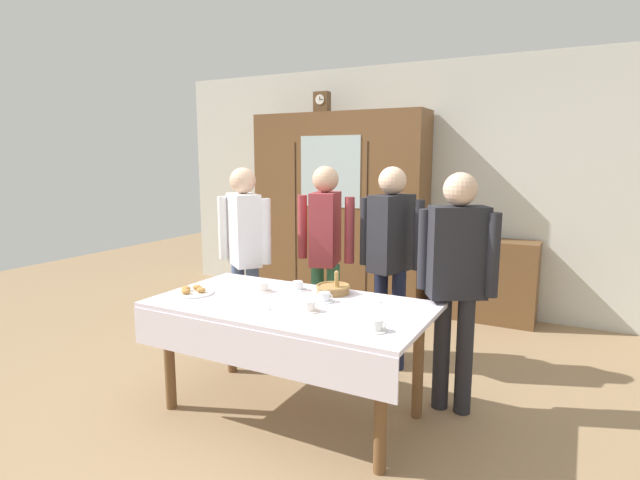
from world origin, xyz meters
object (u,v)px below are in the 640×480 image
at_px(person_by_cabinet, 457,270).
at_px(spoon_back_edge, 266,308).
at_px(wall_cabinet, 339,209).
at_px(mantel_clock, 322,102).
at_px(book_stack, 488,237).
at_px(tea_cup_near_left, 298,286).
at_px(bookshelf_low, 485,280).
at_px(person_near_right_end, 325,243).
at_px(tea_cup_near_right, 263,288).
at_px(tea_cup_far_right, 309,307).
at_px(bread_basket, 333,288).
at_px(pastry_plate, 193,292).
at_px(person_beside_shelf, 391,248).
at_px(spoon_mid_right, 238,283).
at_px(person_behind_table_right, 244,244).
at_px(tea_cup_mid_left, 324,298).
at_px(dining_table, 288,319).
at_px(spoon_far_right, 377,302).
at_px(tea_cup_front_edge, 376,326).

bearing_deg(person_by_cabinet, spoon_back_edge, -143.98).
height_order(wall_cabinet, mantel_clock, mantel_clock).
relative_size(book_stack, tea_cup_near_left, 1.54).
height_order(bookshelf_low, book_stack, book_stack).
bearing_deg(book_stack, person_near_right_end, -122.63).
relative_size(bookshelf_low, tea_cup_near_right, 7.74).
bearing_deg(tea_cup_far_right, bread_basket, 97.00).
bearing_deg(tea_cup_far_right, bookshelf_low, 78.02).
relative_size(book_stack, pastry_plate, 0.72).
relative_size(person_near_right_end, person_by_cabinet, 1.01).
relative_size(mantel_clock, person_beside_shelf, 0.15).
xyz_separation_m(mantel_clock, spoon_mid_right, (0.51, -2.31, -1.54)).
xyz_separation_m(spoon_mid_right, spoon_back_edge, (0.55, -0.44, 0.00)).
height_order(wall_cabinet, bread_basket, wall_cabinet).
distance_m(tea_cup_far_right, person_behind_table_right, 1.33).
bearing_deg(tea_cup_mid_left, tea_cup_near_right, 177.50).
bearing_deg(spoon_mid_right, tea_cup_mid_left, -9.38).
xyz_separation_m(bookshelf_low, person_by_cabinet, (0.16, -2.07, 0.54)).
bearing_deg(wall_cabinet, bookshelf_low, 1.73).
relative_size(tea_cup_near_right, spoon_back_edge, 1.09).
distance_m(dining_table, person_by_cabinet, 1.13).
height_order(bookshelf_low, pastry_plate, bookshelf_low).
bearing_deg(mantel_clock, person_near_right_end, -61.28).
height_order(tea_cup_near_left, pastry_plate, tea_cup_near_left).
height_order(wall_cabinet, tea_cup_near_right, wall_cabinet).
height_order(pastry_plate, person_behind_table_right, person_behind_table_right).
relative_size(wall_cabinet, mantel_clock, 9.07).
bearing_deg(dining_table, tea_cup_near_right, 150.79).
distance_m(dining_table, person_behind_table_right, 1.16).
bearing_deg(wall_cabinet, tea_cup_near_left, -70.97).
relative_size(tea_cup_far_right, person_near_right_end, 0.08).
height_order(dining_table, tea_cup_near_left, tea_cup_near_left).
relative_size(person_beside_shelf, person_by_cabinet, 1.01).
bearing_deg(person_behind_table_right, dining_table, -39.43).
xyz_separation_m(tea_cup_near_right, person_by_cabinet, (1.24, 0.39, 0.18)).
bearing_deg(tea_cup_far_right, person_beside_shelf, 84.23).
distance_m(mantel_clock, spoon_far_right, 3.19).
distance_m(tea_cup_mid_left, spoon_mid_right, 0.81).
distance_m(book_stack, person_beside_shelf, 1.67).
bearing_deg(tea_cup_mid_left, tea_cup_far_right, -86.75).
distance_m(wall_cabinet, person_near_right_end, 1.69).
distance_m(book_stack, pastry_plate, 3.11).
bearing_deg(tea_cup_far_right, spoon_back_edge, -162.53).
xyz_separation_m(tea_cup_front_edge, person_beside_shelf, (-0.37, 1.24, 0.19)).
bearing_deg(pastry_plate, book_stack, 61.67).
bearing_deg(person_near_right_end, spoon_far_right, -43.97).
distance_m(tea_cup_near_right, spoon_back_edge, 0.41).
bearing_deg(tea_cup_front_edge, person_beside_shelf, 106.74).
relative_size(tea_cup_near_left, person_beside_shelf, 0.08).
relative_size(person_behind_table_right, person_by_cabinet, 1.01).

